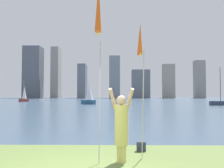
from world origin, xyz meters
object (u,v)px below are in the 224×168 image
at_px(sailboat_1, 89,95).
at_px(person, 121,125).
at_px(kite_flag_left, 98,10).
at_px(sailboat_0, 24,95).
at_px(bag, 141,146).
at_px(sailboat_3, 43,100).
at_px(kite_flag_right, 140,43).
at_px(sailboat_4, 221,103).

bearing_deg(sailboat_1, person, -82.27).
bearing_deg(kite_flag_left, sailboat_0, 112.85).
bearing_deg(sailboat_1, sailboat_0, 140.75).
bearing_deg(person, kite_flag_left, -149.44).
distance_m(bag, sailboat_0, 50.34).
distance_m(person, kite_flag_left, 2.87).
bearing_deg(sailboat_3, kite_flag_left, -71.80).
bearing_deg(sailboat_3, bag, -70.12).
bearing_deg(kite_flag_right, sailboat_1, 98.82).
bearing_deg(kite_flag_right, sailboat_0, 114.51).
height_order(bag, sailboat_4, sailboat_4).
bearing_deg(bag, sailboat_3, 109.88).
distance_m(kite_flag_left, kite_flag_right, 1.69).
xyz_separation_m(kite_flag_right, sailboat_1, (-5.15, 33.17, -1.63)).
bearing_deg(bag, kite_flag_right, -97.66).
relative_size(person, sailboat_1, 0.48).
xyz_separation_m(sailboat_1, sailboat_3, (-13.70, 19.63, -1.30)).
distance_m(kite_flag_left, sailboat_1, 34.63).
relative_size(person, kite_flag_left, 0.42).
bearing_deg(sailboat_0, sailboat_4, -24.65).
bearing_deg(kite_flag_left, sailboat_1, 96.71).
bearing_deg(sailboat_3, kite_flag_right, -70.35).
relative_size(kite_flag_left, sailboat_4, 0.78).
bearing_deg(sailboat_1, kite_flag_right, -81.18).
height_order(kite_flag_left, sailboat_4, sailboat_4).
bearing_deg(sailboat_0, kite_flag_left, -67.15).
height_order(person, sailboat_1, sailboat_1).
bearing_deg(bag, kite_flag_left, -125.72).
xyz_separation_m(sailboat_0, sailboat_4, (36.18, -16.61, -1.11)).
height_order(sailboat_0, sailboat_1, sailboat_0).
relative_size(kite_flag_right, sailboat_4, 0.64).
relative_size(person, sailboat_0, 0.38).
xyz_separation_m(sailboat_0, sailboat_1, (15.90, -12.99, 0.03)).
bearing_deg(sailboat_4, sailboat_1, 169.89).
height_order(sailboat_0, sailboat_3, sailboat_0).
relative_size(sailboat_0, sailboat_1, 1.25).
height_order(sailboat_1, sailboat_3, sailboat_1).
xyz_separation_m(sailboat_1, sailboat_4, (20.29, -3.62, -1.13)).
relative_size(kite_flag_left, bag, 16.27).
relative_size(kite_flag_right, sailboat_3, 1.07).
bearing_deg(bag, sailboat_1, 99.06).
bearing_deg(sailboat_1, sailboat_3, 124.92).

